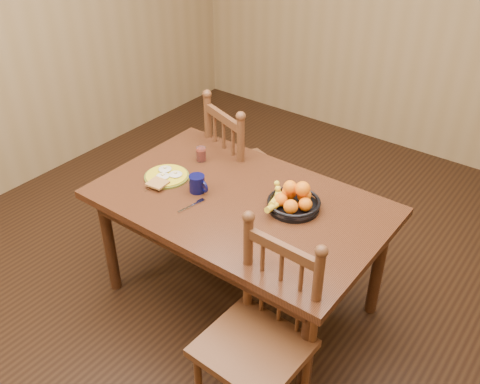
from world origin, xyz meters
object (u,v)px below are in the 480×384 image
Objects in this scene: coffee_mug at (198,184)px; chair_far at (244,172)px; breakfast_plate at (166,176)px; chair_near at (259,339)px; dining_table at (240,212)px; fruit_bowl at (293,200)px.

chair_far is at bearing 102.81° from coffee_mug.
coffee_mug is at bearing 0.98° from breakfast_plate.
coffee_mug is at bearing 149.95° from chair_near.
chair_near is 0.96m from coffee_mug.
dining_table is 5.48× the size of breakfast_plate.
chair_far is 7.86× the size of coffee_mug.
chair_near is at bearing -46.41° from dining_table.
chair_far is (-0.38, 0.56, -0.15)m from dining_table.
chair_far is at bearing 145.52° from fruit_bowl.
coffee_mug is at bearing -160.32° from fruit_bowl.
breakfast_plate is at bearing 100.67° from chair_far.
chair_near reaches higher than breakfast_plate.
breakfast_plate is at bearing -170.34° from dining_table.
fruit_bowl reaches higher than coffee_mug.
coffee_mug is (0.14, -0.64, 0.29)m from chair_far.
dining_table is 1.52× the size of chair_far.
fruit_bowl is (0.76, 0.19, 0.04)m from breakfast_plate.
dining_table is at bearing 135.42° from chair_near.
chair_far is 0.85m from fruit_bowl.
coffee_mug reaches higher than dining_table.
chair_near is at bearing 148.64° from chair_far.
coffee_mug reaches higher than breakfast_plate.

